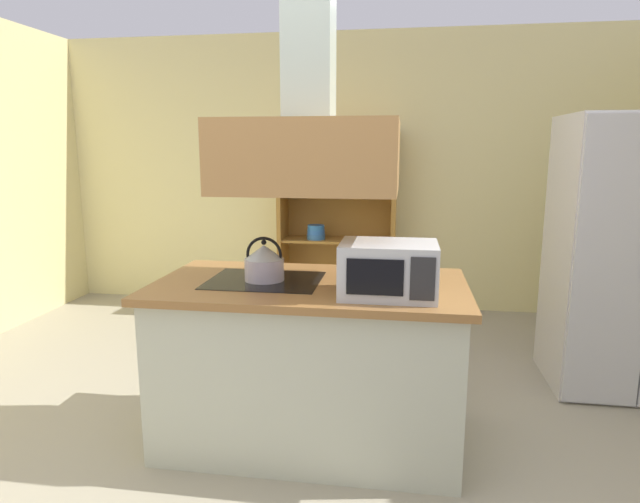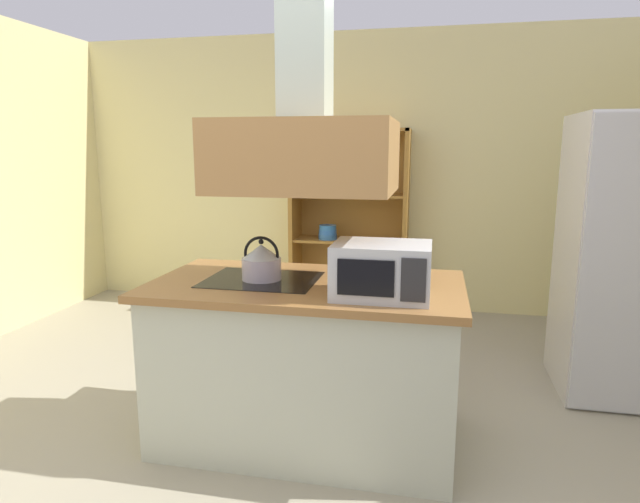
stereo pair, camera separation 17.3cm
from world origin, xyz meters
name	(u,v)px [view 2 (the right image)]	position (x,y,z in m)	size (l,w,h in m)	color
ground_plane	(285,467)	(0.00, 0.00, 0.00)	(7.80, 7.80, 0.00)	gray
wall_back	(365,173)	(0.00, 3.00, 1.35)	(6.00, 0.12, 2.70)	beige
kitchen_island	(307,361)	(0.04, 0.30, 0.45)	(1.65, 0.92, 0.90)	#B6BAA4
range_hood	(306,130)	(0.04, 0.30, 1.69)	(0.90, 0.70, 1.32)	#AA7A44
refrigerator	(640,259)	(1.99, 1.32, 0.91)	(0.90, 0.78, 1.82)	#BCB9B9
dish_cabinet	(349,232)	(-0.11, 2.78, 0.78)	(1.13, 0.40, 1.78)	olive
kettle	(261,262)	(-0.21, 0.30, 1.00)	(0.21, 0.21, 0.24)	#BCB0C0
cutting_board	(392,277)	(0.48, 0.49, 0.91)	(0.34, 0.24, 0.02)	white
microwave	(382,270)	(0.46, 0.11, 1.03)	(0.46, 0.35, 0.26)	#B7BABF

